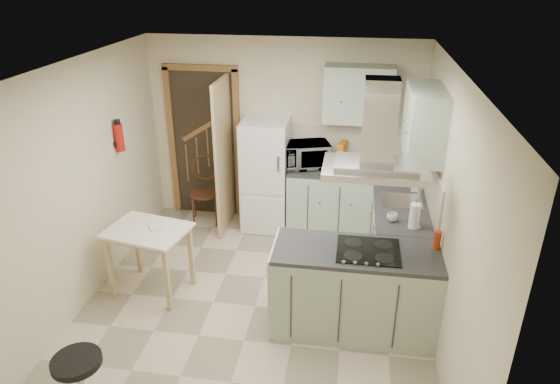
% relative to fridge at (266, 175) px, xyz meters
% --- Properties ---
extents(floor, '(4.20, 4.20, 0.00)m').
position_rel_fridge_xyz_m(floor, '(0.20, -1.80, -0.75)').
color(floor, beige).
rests_on(floor, ground).
extents(ceiling, '(4.20, 4.20, 0.00)m').
position_rel_fridge_xyz_m(ceiling, '(0.20, -1.80, 1.75)').
color(ceiling, silver).
rests_on(ceiling, back_wall).
extents(back_wall, '(3.60, 0.00, 3.60)m').
position_rel_fridge_xyz_m(back_wall, '(0.20, 0.30, 0.50)').
color(back_wall, beige).
rests_on(back_wall, floor).
extents(left_wall, '(0.00, 4.20, 4.20)m').
position_rel_fridge_xyz_m(left_wall, '(-1.60, -1.80, 0.50)').
color(left_wall, beige).
rests_on(left_wall, floor).
extents(right_wall, '(0.00, 4.20, 4.20)m').
position_rel_fridge_xyz_m(right_wall, '(2.00, -1.80, 0.50)').
color(right_wall, beige).
rests_on(right_wall, floor).
extents(doorway, '(1.10, 0.12, 2.10)m').
position_rel_fridge_xyz_m(doorway, '(-0.90, 0.27, 0.30)').
color(doorway, brown).
rests_on(doorway, floor).
extents(fridge, '(0.60, 0.60, 1.50)m').
position_rel_fridge_xyz_m(fridge, '(0.00, 0.00, 0.00)').
color(fridge, white).
rests_on(fridge, floor).
extents(counter_back, '(1.08, 0.60, 0.90)m').
position_rel_fridge_xyz_m(counter_back, '(0.86, 0.00, -0.30)').
color(counter_back, '#9EB2A0').
rests_on(counter_back, floor).
extents(counter_right, '(0.60, 1.95, 0.90)m').
position_rel_fridge_xyz_m(counter_right, '(1.70, -0.68, -0.30)').
color(counter_right, '#9EB2A0').
rests_on(counter_right, floor).
extents(splashback, '(1.68, 0.02, 0.50)m').
position_rel_fridge_xyz_m(splashback, '(1.16, 0.29, 0.40)').
color(splashback, beige).
rests_on(splashback, counter_back).
extents(wall_cabinet_back, '(0.85, 0.35, 0.70)m').
position_rel_fridge_xyz_m(wall_cabinet_back, '(1.15, 0.12, 1.10)').
color(wall_cabinet_back, '#9EB2A0').
rests_on(wall_cabinet_back, back_wall).
extents(wall_cabinet_right, '(0.35, 0.90, 0.70)m').
position_rel_fridge_xyz_m(wall_cabinet_right, '(1.82, -0.95, 1.10)').
color(wall_cabinet_right, '#9EB2A0').
rests_on(wall_cabinet_right, right_wall).
extents(peninsula, '(1.55, 0.65, 0.90)m').
position_rel_fridge_xyz_m(peninsula, '(1.22, -1.98, -0.30)').
color(peninsula, '#9EB2A0').
rests_on(peninsula, floor).
extents(hob, '(0.58, 0.50, 0.01)m').
position_rel_fridge_xyz_m(hob, '(1.32, -1.98, 0.16)').
color(hob, black).
rests_on(hob, peninsula).
extents(extractor_hood, '(0.90, 0.55, 0.10)m').
position_rel_fridge_xyz_m(extractor_hood, '(1.32, -1.98, 0.97)').
color(extractor_hood, silver).
rests_on(extractor_hood, ceiling).
extents(sink, '(0.45, 0.40, 0.01)m').
position_rel_fridge_xyz_m(sink, '(1.70, -0.85, 0.16)').
color(sink, silver).
rests_on(sink, counter_right).
extents(fire_extinguisher, '(0.10, 0.10, 0.32)m').
position_rel_fridge_xyz_m(fire_extinguisher, '(-1.54, -0.90, 0.75)').
color(fire_extinguisher, '#B2140F').
rests_on(fire_extinguisher, left_wall).
extents(drop_leaf_table, '(0.93, 0.77, 0.77)m').
position_rel_fridge_xyz_m(drop_leaf_table, '(-0.97, -1.68, -0.36)').
color(drop_leaf_table, tan).
rests_on(drop_leaf_table, floor).
extents(bentwood_chair, '(0.47, 0.47, 0.86)m').
position_rel_fridge_xyz_m(bentwood_chair, '(-0.86, -0.03, -0.32)').
color(bentwood_chair, '#4E201A').
rests_on(bentwood_chair, floor).
extents(stool, '(0.45, 0.45, 0.53)m').
position_rel_fridge_xyz_m(stool, '(-0.91, -3.32, -0.49)').
color(stool, black).
rests_on(stool, floor).
extents(microwave, '(0.67, 0.55, 0.32)m').
position_rel_fridge_xyz_m(microwave, '(0.53, 0.02, 0.31)').
color(microwave, black).
rests_on(microwave, counter_back).
extents(kettle, '(0.17, 0.17, 0.23)m').
position_rel_fridge_xyz_m(kettle, '(1.29, 0.10, 0.27)').
color(kettle, white).
rests_on(kettle, counter_back).
extents(cereal_box, '(0.14, 0.23, 0.33)m').
position_rel_fridge_xyz_m(cereal_box, '(0.99, 0.10, 0.31)').
color(cereal_box, '#CB6D17').
rests_on(cereal_box, counter_back).
extents(soap_bottle, '(0.11, 0.11, 0.21)m').
position_rel_fridge_xyz_m(soap_bottle, '(1.88, -0.54, 0.25)').
color(soap_bottle, '#9EA0AA').
rests_on(soap_bottle, counter_right).
extents(paper_towel, '(0.12, 0.12, 0.27)m').
position_rel_fridge_xyz_m(paper_towel, '(1.78, -1.45, 0.28)').
color(paper_towel, white).
rests_on(paper_towel, counter_right).
extents(cup, '(0.14, 0.14, 0.09)m').
position_rel_fridge_xyz_m(cup, '(1.57, -1.35, 0.19)').
color(cup, beige).
rests_on(cup, counter_right).
extents(red_bottle, '(0.08, 0.08, 0.19)m').
position_rel_fridge_xyz_m(red_bottle, '(1.95, -1.84, 0.24)').
color(red_bottle, '#A5360E').
rests_on(red_bottle, peninsula).
extents(book, '(0.23, 0.24, 0.09)m').
position_rel_fridge_xyz_m(book, '(-0.95, -1.66, 0.07)').
color(book, brown).
rests_on(book, drop_leaf_table).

